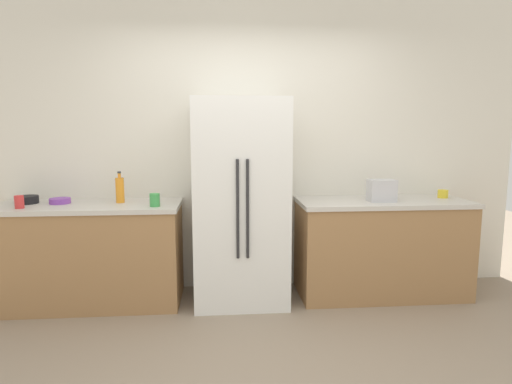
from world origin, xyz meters
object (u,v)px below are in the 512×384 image
(cup_c, at_px, (443,194))
(bowl_b, at_px, (60,201))
(cup_b, at_px, (19,202))
(bowl_a, at_px, (27,200))
(refrigerator, at_px, (241,202))
(toaster, at_px, (382,191))
(cup_a, at_px, (155,200))
(bottle_a, at_px, (120,190))

(cup_c, bearing_deg, bowl_b, -179.56)
(cup_b, bearing_deg, cup_c, 3.80)
(bowl_a, bearing_deg, refrigerator, -3.24)
(toaster, relative_size, cup_a, 2.14)
(refrigerator, relative_size, cup_c, 19.06)
(bowl_a, bearing_deg, bowl_b, -5.03)
(toaster, height_order, cup_a, toaster)
(refrigerator, relative_size, toaster, 7.66)
(refrigerator, xyz_separation_m, cup_b, (-1.81, -0.14, 0.05))
(cup_c, bearing_deg, cup_a, -174.57)
(refrigerator, distance_m, cup_b, 1.82)
(cup_a, distance_m, bowl_b, 0.88)
(refrigerator, xyz_separation_m, bowl_b, (-1.57, 0.08, 0.02))
(toaster, distance_m, bowl_a, 3.12)
(toaster, bearing_deg, bowl_a, 177.09)
(cup_a, height_order, bowl_b, cup_a)
(toaster, distance_m, bottle_a, 2.32)
(cup_b, distance_m, bowl_b, 0.33)
(bottle_a, relative_size, cup_c, 2.93)
(cup_a, height_order, bowl_a, cup_a)
(toaster, xyz_separation_m, cup_c, (0.66, 0.16, -0.06))
(bottle_a, xyz_separation_m, bowl_b, (-0.51, -0.00, -0.09))
(bottle_a, bearing_deg, refrigerator, -4.33)
(cup_a, distance_m, bowl_a, 1.16)
(toaster, height_order, bowl_b, toaster)
(cup_c, bearing_deg, refrigerator, -176.83)
(refrigerator, relative_size, cup_b, 17.01)
(bowl_a, bearing_deg, bottle_a, -1.80)
(bottle_a, distance_m, bowl_a, 0.81)
(bowl_a, bearing_deg, cup_b, -78.59)
(refrigerator, height_order, bottle_a, refrigerator)
(bottle_a, bearing_deg, cup_b, -163.62)
(refrigerator, bearing_deg, bowl_b, 177.09)
(refrigerator, height_order, cup_a, refrigerator)
(bottle_a, height_order, bowl_a, bottle_a)
(cup_a, relative_size, cup_b, 1.04)
(cup_a, relative_size, cup_c, 1.16)
(bowl_b, bearing_deg, bottle_a, 0.02)
(cup_c, bearing_deg, bottle_a, -179.49)
(toaster, xyz_separation_m, bowl_b, (-2.83, 0.13, -0.08))
(cup_c, height_order, bowl_b, cup_c)
(cup_a, bearing_deg, bowl_b, 165.15)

